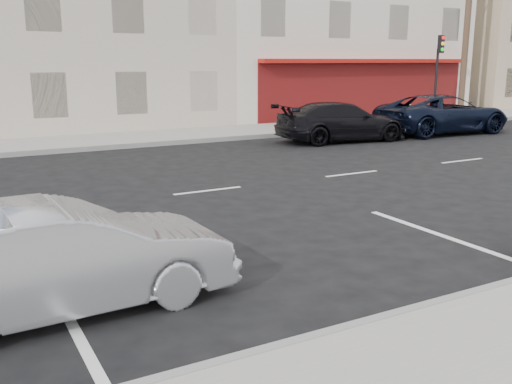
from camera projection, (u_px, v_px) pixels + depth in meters
The scene contains 11 objects.
ground at pixel (285, 182), 13.54m from camera, with size 120.00×120.00×0.00m, color black.
sidewalk_far at pixel (14, 147), 18.58m from camera, with size 80.00×3.40×0.15m, color gray.
curb_near at pixel (223, 367), 5.19m from camera, with size 80.00×0.12×0.16m, color gray.
curb_far at pixel (21, 154), 17.13m from camera, with size 80.00×0.12×0.16m, color gray.
bldg_far_east at pixel (486, 20), 38.47m from camera, with size 12.00×12.00×11.00m, color tan.
utility_pole at pixel (467, 19), 27.12m from camera, with size 1.80×0.30×9.00m.
traffic_light at pixel (438, 66), 26.44m from camera, with size 0.26×0.30×3.80m.
fire_hydrant at pixel (409, 111), 26.33m from camera, with size 0.20×0.20×0.72m.
sedan_silver at pixel (64, 258), 6.41m from camera, with size 1.34×3.85×1.27m, color #93949A.
suv_far at pixel (443, 114), 22.42m from camera, with size 2.52×5.47×1.52m, color black.
car_far at pixel (341, 122), 20.18m from camera, with size 1.95×4.78×1.39m, color black.
Camera 1 is at (-7.01, -11.26, 2.80)m, focal length 40.00 mm.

